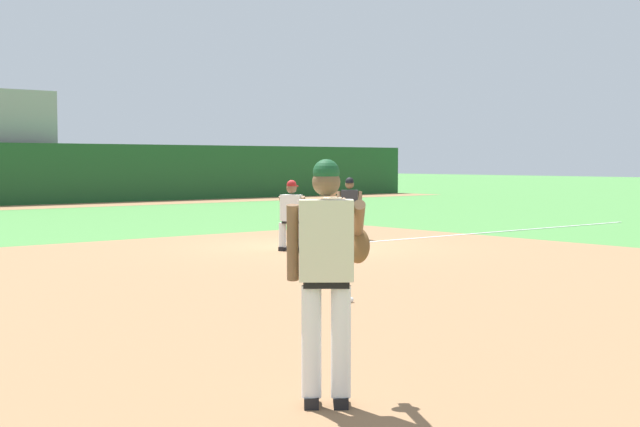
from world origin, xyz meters
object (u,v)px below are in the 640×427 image
baseball (351,300)px  umpire (350,206)px  first_baseman (333,212)px  baserunner (292,213)px  pitcher (328,267)px  first_base_bag (315,244)px

baseball → umpire: (6.28, 7.11, 0.76)m
first_baseman → baserunner: baserunner is taller
pitcher → umpire: (9.66, 10.65, -0.27)m
baseball → baserunner: bearing=58.8°
baserunner → umpire: bearing=26.4°
first_baseman → umpire: (1.23, 0.85, 0.06)m
pitcher → baserunner: size_ratio=1.27×
baseball → first_baseman: bearing=51.1°
pitcher → baseball: bearing=46.3°
baseball → baserunner: (3.46, 5.71, 0.76)m
pitcher → baserunner: (6.84, 9.25, -0.27)m
baseball → first_base_bag: bearing=54.2°
first_base_bag → umpire: 2.16m
baseball → pitcher: size_ratio=0.04×
pitcher → first_base_bag: bearing=51.1°
baseball → first_baseman: size_ratio=0.06×
first_base_bag → baseball: 7.64m
first_base_bag → first_baseman: first_baseman is taller
first_baseman → first_base_bag: bearing=-173.2°
baseball → umpire: 9.52m
baseball → baserunner: 6.72m
first_base_bag → baserunner: bearing=-154.4°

